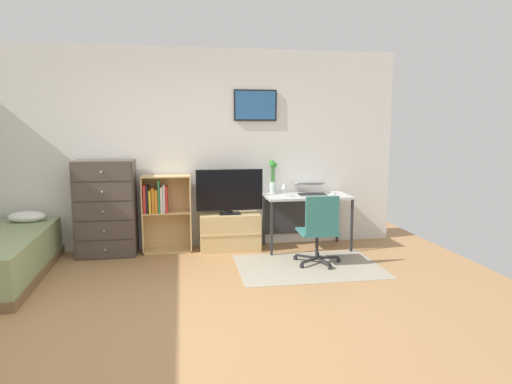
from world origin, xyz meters
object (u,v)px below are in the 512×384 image
Objects in this scene: bookshelf at (163,208)px; wine_glass at (284,186)px; desk at (305,204)px; office_chair at (319,228)px; dresser at (106,208)px; television at (230,192)px; tv_stand at (230,232)px; laptop at (311,189)px; computer_mouse at (333,194)px; bamboo_vase at (273,175)px.

wine_glass is at bearing -8.08° from bookshelf.
office_chair is (-0.07, -0.87, -0.15)m from desk.
television is at bearing -0.26° from dresser.
bookshelf is at bearing 176.67° from tv_stand.
wine_glass is at bearing 111.66° from office_chair.
laptop is at bearing 82.03° from office_chair.
office_chair reaches higher than desk.
tv_stand is (1.60, 0.02, -0.37)m from dresser.
wine_glass reaches higher than office_chair.
computer_mouse is (0.34, -0.14, 0.15)m from desk.
television is at bearing -166.87° from bamboo_vase.
television is at bearing 174.13° from computer_mouse.
desk is at bearing 168.83° from laptop.
television is 1.93× the size of bamboo_vase.
office_chair is 0.93m from laptop.
laptop reaches higher than desk.
bamboo_vase is (-0.42, 0.15, 0.40)m from desk.
bookshelf is at bearing 177.64° from desk.
bamboo_vase is (0.62, 0.12, 0.76)m from tv_stand.
wine_glass is at bearing -179.16° from computer_mouse.
television is at bearing 179.68° from desk.
bamboo_vase is at bearing 159.50° from computer_mouse.
television is (0.89, -0.07, 0.21)m from bookshelf.
tv_stand is 1.78× the size of laptop.
bamboo_vase reaches higher than computer_mouse.
television is at bearing -177.41° from laptop.
wine_glass is at bearing -12.15° from television.
laptop is 0.43m from wine_glass.
bamboo_vase is (1.51, 0.07, 0.41)m from bookshelf.
tv_stand is at bearing -168.84° from bamboo_vase.
television is (-0.00, -0.02, 0.55)m from tv_stand.
bookshelf is 2.21× the size of bamboo_vase.
dresser is 6.88× the size of wine_glass.
dresser is 0.71m from bookshelf.
bamboo_vase is at bearing 164.99° from laptop.
television is 0.78× the size of desk.
dresser is 2.67× the size of bamboo_vase.
tv_stand is 0.55m from television.
laptop is (2.00, -0.10, 0.22)m from bookshelf.
wine_glass is (-0.27, 0.72, 0.42)m from office_chair.
computer_mouse reaches higher than tv_stand.
desk is (1.05, -0.03, 0.36)m from tv_stand.
wine_glass is at bearing -158.66° from laptop.
television is 8.59× the size of computer_mouse.
dresser reaches higher than bookshelf.
desk is at bearing 23.73° from wine_glass.
wine_glass is at bearing -3.97° from dresser.
office_chair is 0.89m from computer_mouse.
tv_stand is 1.11m from desk.
bookshelf is 2.25× the size of laptop.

